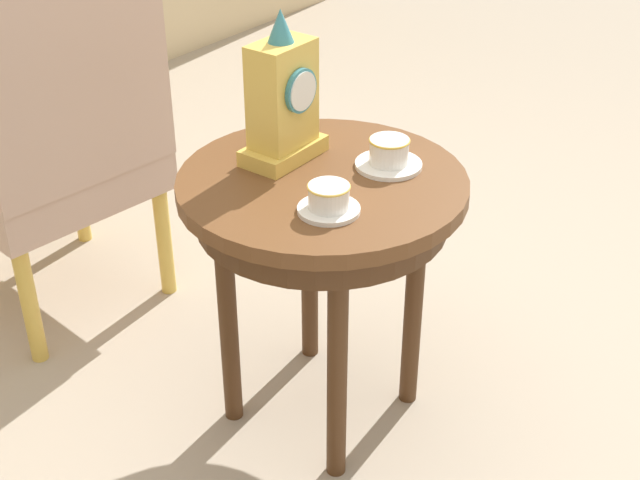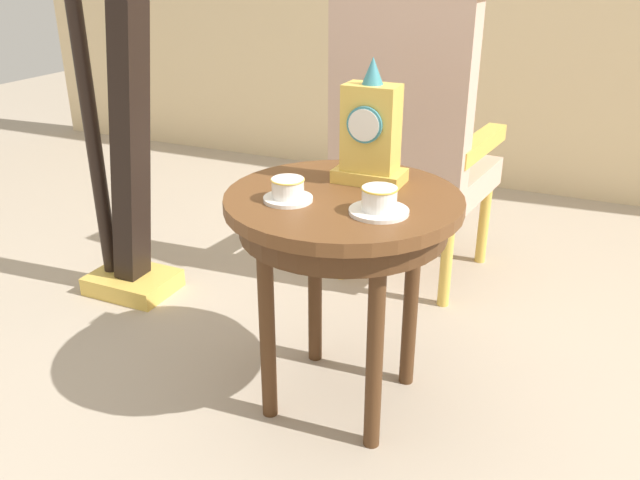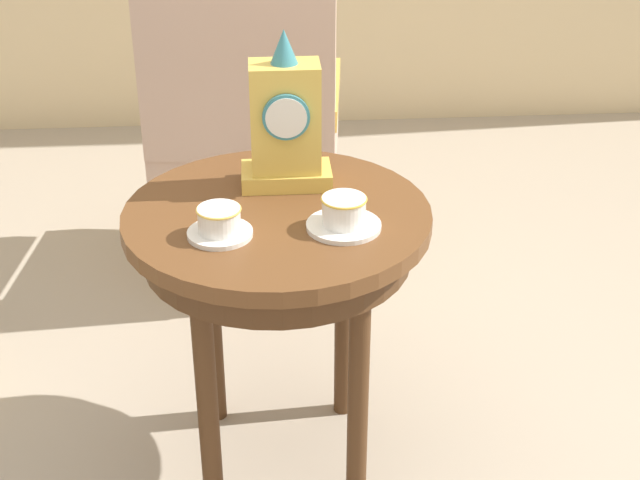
% 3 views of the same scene
% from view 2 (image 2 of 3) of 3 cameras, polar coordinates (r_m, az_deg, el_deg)
% --- Properties ---
extents(ground_plane, '(10.00, 10.00, 0.00)m').
position_cam_2_polar(ground_plane, '(1.97, -0.54, -14.50)').
color(ground_plane, tan).
extents(side_table, '(0.63, 0.63, 0.64)m').
position_cam_2_polar(side_table, '(1.73, 2.04, 1.37)').
color(side_table, brown).
rests_on(side_table, ground).
extents(teacup_left, '(0.13, 0.13, 0.06)m').
position_cam_2_polar(teacup_left, '(1.65, -2.83, 4.34)').
color(teacup_left, white).
rests_on(teacup_left, side_table).
extents(teacup_right, '(0.15, 0.15, 0.07)m').
position_cam_2_polar(teacup_right, '(1.58, 5.19, 3.32)').
color(teacup_right, white).
rests_on(teacup_right, side_table).
extents(mantel_clock, '(0.19, 0.11, 0.34)m').
position_cam_2_polar(mantel_clock, '(1.77, 4.45, 9.22)').
color(mantel_clock, gold).
rests_on(mantel_clock, side_table).
extents(armchair, '(0.60, 0.59, 1.14)m').
position_cam_2_polar(armchair, '(2.48, 7.87, 8.91)').
color(armchair, '#CCA893').
rests_on(armchair, ground).
extents(harp, '(0.40, 0.24, 1.85)m').
position_cam_2_polar(harp, '(2.41, -17.31, 11.53)').
color(harp, gold).
rests_on(harp, ground).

